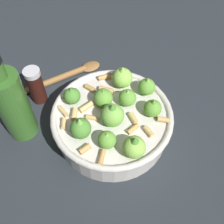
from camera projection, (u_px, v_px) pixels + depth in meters
ground_plane at (112, 131)px, 0.61m from camera, size 2.40×2.40×0.00m
cooking_pan at (112, 120)px, 0.58m from camera, size 0.26×0.26×0.12m
pepper_shaker at (36, 86)px, 0.63m from camera, size 0.04×0.04×0.10m
olive_oil_bottle at (13, 104)px, 0.54m from camera, size 0.06×0.06×0.22m
wooden_spoon at (63, 77)px, 0.70m from camera, size 0.13×0.23×0.02m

